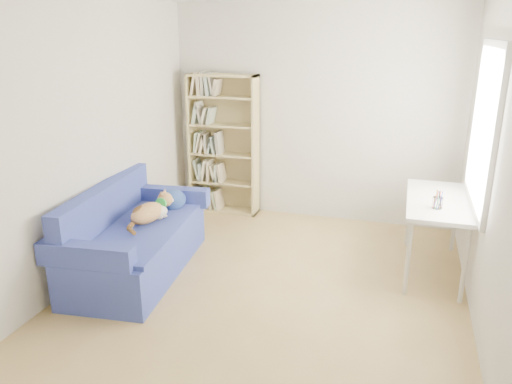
% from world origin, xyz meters
% --- Properties ---
extents(ground, '(4.00, 4.00, 0.00)m').
position_xyz_m(ground, '(0.00, 0.00, 0.00)').
color(ground, '#A6844B').
rests_on(ground, ground).
extents(room_shell, '(3.54, 4.04, 2.62)m').
position_xyz_m(room_shell, '(0.10, 0.03, 1.64)').
color(room_shell, silver).
rests_on(room_shell, ground).
extents(sofa, '(1.00, 1.83, 0.86)m').
position_xyz_m(sofa, '(-1.36, -0.03, 0.33)').
color(sofa, navy).
rests_on(sofa, ground).
extents(bookshelf, '(0.89, 0.28, 1.77)m').
position_xyz_m(bookshelf, '(-1.12, 1.85, 0.82)').
color(bookshelf, tan).
rests_on(bookshelf, ground).
extents(desk, '(0.57, 1.24, 0.75)m').
position_xyz_m(desk, '(1.45, 0.82, 0.68)').
color(desk, white).
rests_on(desk, ground).
extents(pen_cup, '(0.09, 0.09, 0.18)m').
position_xyz_m(pen_cup, '(1.42, 0.54, 0.82)').
color(pen_cup, white).
rests_on(pen_cup, desk).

